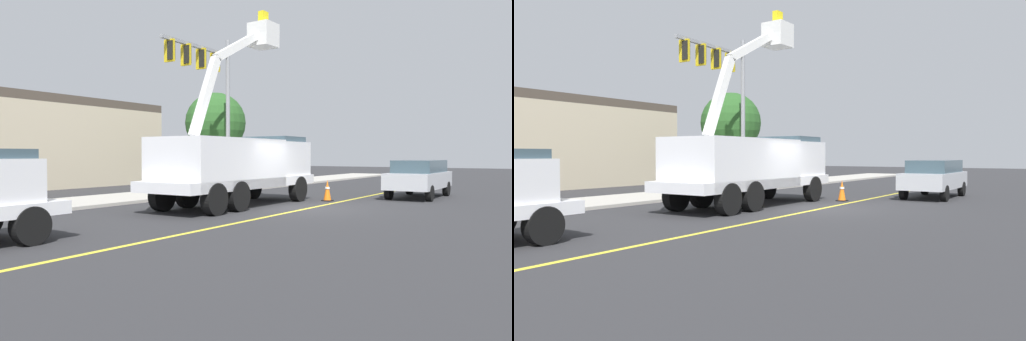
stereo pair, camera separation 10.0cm
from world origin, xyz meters
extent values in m
plane|color=#2D2D30|center=(0.00, 0.00, 0.00)|extent=(120.00, 120.00, 0.00)
cube|color=#B2ADA3|center=(-0.31, 8.32, 0.06)|extent=(60.09, 5.81, 0.12)
cube|color=yellow|center=(0.00, 0.00, 0.00)|extent=(49.97, 2.01, 0.01)
cube|color=white|center=(-0.72, 2.66, 0.90)|extent=(8.29, 2.80, 0.36)
cube|color=white|center=(1.91, 2.76, 1.67)|extent=(2.71, 2.45, 1.60)
cube|color=#384C56|center=(2.11, 2.77, 2.37)|extent=(1.88, 2.17, 0.64)
cube|color=white|center=(-1.70, 2.63, 1.62)|extent=(5.34, 2.69, 1.80)
cube|color=white|center=(-2.67, 2.49, 3.94)|extent=(1.31, 0.48, 2.83)
cube|color=white|center=(-0.99, 2.22, 5.97)|extent=(2.54, 0.68, 1.58)
cube|color=white|center=(0.19, 2.04, 6.49)|extent=(0.90, 0.90, 0.90)
cube|color=yellow|center=(0.19, 2.04, 7.09)|extent=(0.36, 0.24, 0.60)
cylinder|color=black|center=(2.11, 3.89, 0.52)|extent=(1.05, 0.38, 1.04)
cylinder|color=black|center=(2.19, 1.65, 0.52)|extent=(1.05, 0.38, 1.04)
cylinder|color=black|center=(-2.23, 3.73, 0.52)|extent=(1.05, 0.38, 1.04)
cylinder|color=black|center=(-2.15, 1.49, 0.52)|extent=(1.05, 0.38, 1.04)
cylinder|color=black|center=(-3.54, 3.69, 0.52)|extent=(1.05, 0.38, 1.04)
cylinder|color=black|center=(-3.46, 1.44, 0.52)|extent=(1.05, 0.38, 1.04)
cylinder|color=black|center=(-9.63, 1.39, 0.42)|extent=(0.85, 0.33, 0.84)
cube|color=silver|center=(6.87, -1.94, 0.79)|extent=(4.87, 2.08, 0.70)
cube|color=#384C56|center=(7.02, -1.93, 1.39)|extent=(3.52, 1.80, 0.60)
cylinder|color=black|center=(5.27, -2.85, 0.34)|extent=(0.69, 0.26, 0.68)
cylinder|color=black|center=(5.21, -1.15, 0.34)|extent=(0.69, 0.26, 0.68)
cylinder|color=black|center=(8.53, -2.73, 0.34)|extent=(0.69, 0.26, 0.68)
cylinder|color=black|center=(8.47, -1.02, 0.34)|extent=(0.69, 0.26, 0.68)
cube|color=black|center=(3.04, 0.72, 0.02)|extent=(0.40, 0.40, 0.04)
cone|color=orange|center=(3.04, 0.72, 0.46)|extent=(0.32, 0.32, 0.85)
cylinder|color=white|center=(3.04, 0.72, 0.55)|extent=(0.20, 0.20, 0.08)
cylinder|color=gray|center=(4.98, 7.52, 3.98)|extent=(0.22, 0.22, 7.97)
cube|color=gray|center=(2.48, 7.43, 7.18)|extent=(5.01, 0.34, 0.16)
cube|color=gold|center=(3.87, 7.48, 6.63)|extent=(0.14, 0.56, 1.00)
cube|color=black|center=(3.87, 7.38, 6.63)|extent=(0.21, 0.33, 0.84)
cube|color=gold|center=(2.76, 7.44, 6.63)|extent=(0.14, 0.56, 1.00)
cube|color=black|center=(2.76, 7.34, 6.63)|extent=(0.21, 0.33, 0.84)
cube|color=gold|center=(1.64, 7.40, 6.63)|extent=(0.14, 0.56, 1.00)
cube|color=black|center=(1.65, 7.30, 6.63)|extent=(0.21, 0.33, 0.84)
cube|color=gold|center=(0.53, 7.35, 6.63)|extent=(0.14, 0.56, 1.00)
cube|color=black|center=(0.54, 7.25, 6.63)|extent=(0.21, 0.33, 0.84)
cylinder|color=brown|center=(7.62, 10.55, 1.29)|extent=(0.32, 0.32, 2.58)
sphere|color=#285623|center=(7.62, 10.55, 3.87)|extent=(3.69, 3.69, 3.69)
camera|label=1|loc=(-15.36, -8.47, 1.93)|focal=34.25mm
camera|label=2|loc=(-15.31, -8.55, 1.93)|focal=34.25mm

